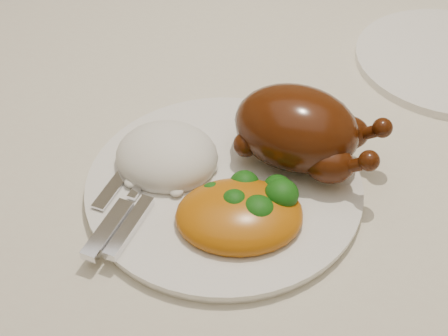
{
  "coord_description": "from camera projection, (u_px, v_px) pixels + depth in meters",
  "views": [
    {
      "loc": [
        0.02,
        -0.61,
        1.23
      ],
      "look_at": [
        -0.02,
        -0.16,
        0.8
      ],
      "focal_mm": 50.0,
      "sensor_mm": 36.0,
      "label": 1
    }
  ],
  "objects": [
    {
      "name": "dinner_plate",
      "position": [
        224.0,
        186.0,
        0.64
      ],
      "size": [
        0.29,
        0.29,
        0.01
      ],
      "primitive_type": "cylinder",
      "rotation": [
        0.0,
        0.0,
        -0.04
      ],
      "color": "white",
      "rests_on": "tablecloth"
    },
    {
      "name": "dining_table",
      "position": [
        252.0,
        158.0,
        0.83
      ],
      "size": [
        1.6,
        0.9,
        0.76
      ],
      "color": "brown",
      "rests_on": "floor"
    },
    {
      "name": "rice_mound",
      "position": [
        167.0,
        157.0,
        0.65
      ],
      "size": [
        0.12,
        0.12,
        0.06
      ],
      "rotation": [
        0.0,
        0.0,
        -0.18
      ],
      "color": "white",
      "rests_on": "dinner_plate"
    },
    {
      "name": "roast_chicken",
      "position": [
        300.0,
        129.0,
        0.63
      ],
      "size": [
        0.17,
        0.14,
        0.08
      ],
      "rotation": [
        0.0,
        0.0,
        -0.33
      ],
      "color": "#4D1F08",
      "rests_on": "dinner_plate"
    },
    {
      "name": "cutlery",
      "position": [
        124.0,
        209.0,
        0.6
      ],
      "size": [
        0.06,
        0.18,
        0.01
      ],
      "rotation": [
        0.0,
        0.0,
        -0.3
      ],
      "color": "silver",
      "rests_on": "dinner_plate"
    },
    {
      "name": "mac_and_cheese",
      "position": [
        246.0,
        211.0,
        0.59
      ],
      "size": [
        0.13,
        0.11,
        0.05
      ],
      "rotation": [
        0.0,
        0.0,
        0.11
      ],
      "color": "#BC5E0C",
      "rests_on": "dinner_plate"
    },
    {
      "name": "tablecloth",
      "position": [
        254.0,
        115.0,
        0.78
      ],
      "size": [
        1.73,
        1.03,
        0.18
      ],
      "color": "beige",
      "rests_on": "dining_table"
    }
  ]
}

